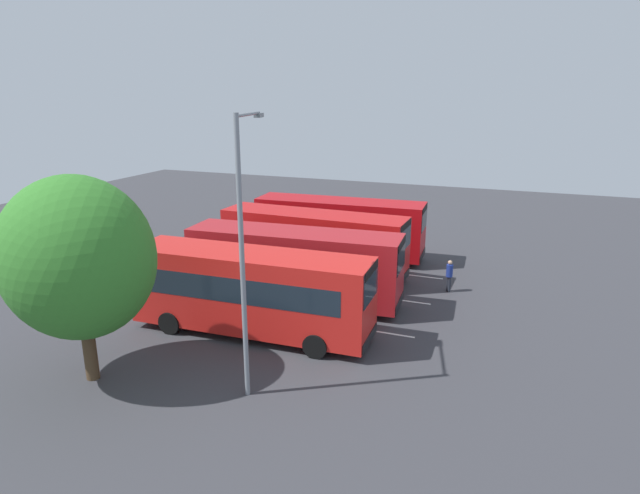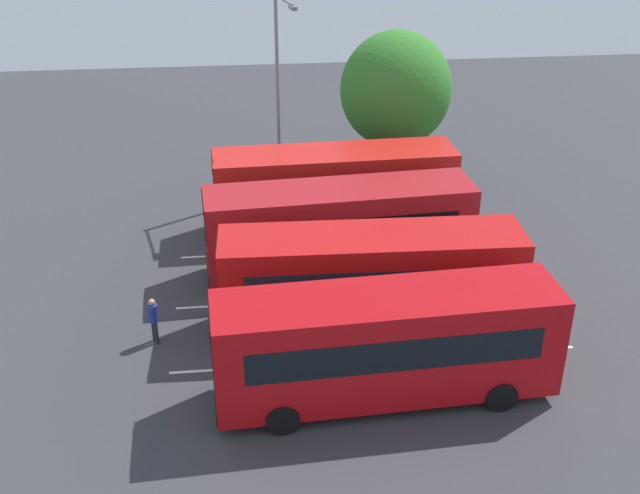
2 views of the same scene
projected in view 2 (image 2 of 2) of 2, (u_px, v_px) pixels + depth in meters
ground_plane at (358, 298)px, 27.79m from camera, size 65.23×65.23×0.00m
bus_far_left at (334, 187)px, 31.89m from camera, size 9.90×2.75×3.42m
bus_center_left at (339, 227)px, 28.63m from camera, size 9.96×3.01×3.42m
bus_center_right at (370, 278)px, 25.35m from camera, size 9.89×2.73×3.42m
bus_far_right at (386, 343)px, 22.06m from camera, size 9.93×2.89×3.42m
pedestrian at (153, 317)px, 24.96m from camera, size 0.45×0.45×1.61m
street_lamp at (279, 84)px, 33.59m from camera, size 0.78×2.81×8.92m
depot_tree at (396, 90)px, 35.57m from camera, size 5.12×4.61×7.03m
lane_stripe_outer_left at (344, 249)px, 31.06m from camera, size 12.89×0.14×0.01m
lane_stripe_inner_left at (358, 298)px, 27.79m from camera, size 12.89×0.14×0.01m
lane_stripe_inner_right at (376, 360)px, 24.51m from camera, size 12.89×0.14×0.01m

